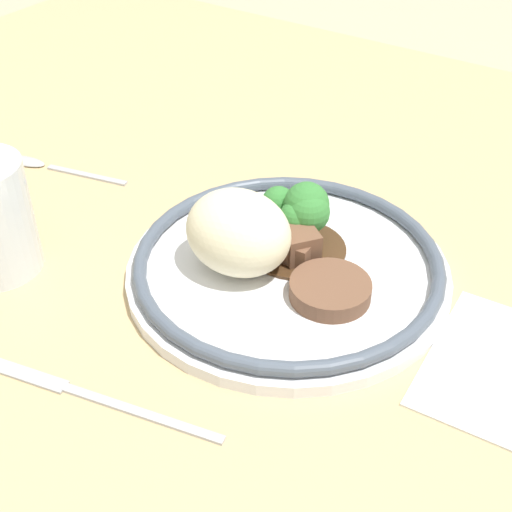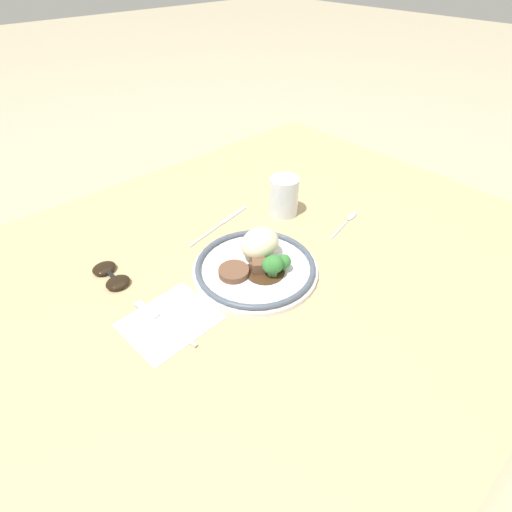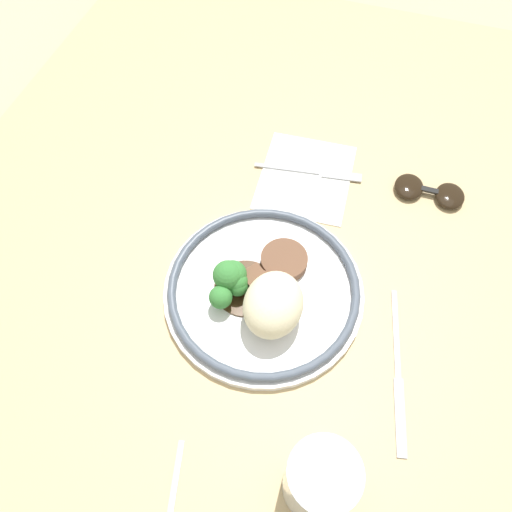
{
  "view_description": "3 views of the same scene",
  "coord_description": "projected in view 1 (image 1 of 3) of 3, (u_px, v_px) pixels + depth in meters",
  "views": [
    {
      "loc": [
        -0.25,
        0.39,
        0.42
      ],
      "look_at": [
        0.01,
        0.0,
        0.06
      ],
      "focal_mm": 50.0,
      "sensor_mm": 36.0,
      "label": 1
    },
    {
      "loc": [
        -0.45,
        -0.5,
        0.61
      ],
      "look_at": [
        0.0,
        -0.01,
        0.07
      ],
      "focal_mm": 28.0,
      "sensor_mm": 36.0,
      "label": 2
    },
    {
      "loc": [
        0.3,
        0.07,
        0.65
      ],
      "look_at": [
        -0.03,
        -0.03,
        0.09
      ],
      "focal_mm": 35.0,
      "sensor_mm": 36.0,
      "label": 3
    }
  ],
  "objects": [
    {
      "name": "ground_plane",
      "position": [
        272.0,
        317.0,
        0.63
      ],
      "size": [
        8.0,
        8.0,
        0.0
      ],
      "primitive_type": "plane",
      "color": "tan"
    },
    {
      "name": "knife",
      "position": [
        73.0,
        390.0,
        0.51
      ],
      "size": [
        0.22,
        0.05,
        0.0
      ],
      "rotation": [
        0.0,
        0.0,
        0.21
      ],
      "color": "#ADADB2",
      "rests_on": "dining_table"
    },
    {
      "name": "spoon",
      "position": [
        40.0,
        164.0,
        0.76
      ],
      "size": [
        0.15,
        0.04,
        0.01
      ],
      "rotation": [
        0.0,
        0.0,
        0.22
      ],
      "color": "#ADADB2",
      "rests_on": "dining_table"
    },
    {
      "name": "plate",
      "position": [
        281.0,
        255.0,
        0.6
      ],
      "size": [
        0.27,
        0.27,
        0.08
      ],
      "color": "white",
      "rests_on": "dining_table"
    },
    {
      "name": "dining_table",
      "position": [
        272.0,
        301.0,
        0.61
      ],
      "size": [
        1.44,
        1.11,
        0.04
      ],
      "color": "tan",
      "rests_on": "ground"
    }
  ]
}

